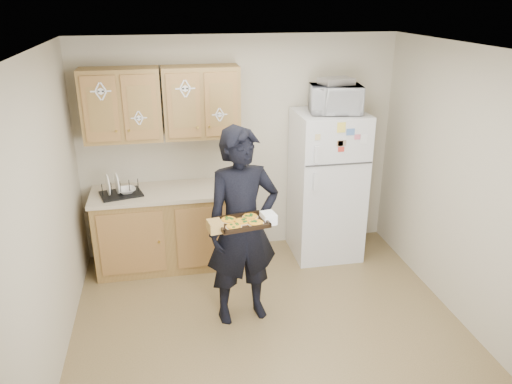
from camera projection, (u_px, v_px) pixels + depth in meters
floor at (272, 334)px, 4.55m from camera, size 3.60×3.60×0.00m
ceiling at (276, 51)px, 3.63m from camera, size 3.60×3.60×0.00m
wall_back at (239, 147)px, 5.73m from camera, size 3.60×0.04×2.50m
wall_front at (354, 353)px, 2.45m from camera, size 3.60×0.04×2.50m
wall_left at (42, 226)px, 3.78m from camera, size 0.04×3.60×2.50m
wall_right at (472, 193)px, 4.40m from camera, size 0.04×3.60×2.50m
refrigerator at (327, 185)px, 5.71m from camera, size 0.75×0.70×1.70m
base_cabinet at (170, 229)px, 5.60m from camera, size 1.60×0.60×0.86m
countertop at (167, 192)px, 5.43m from camera, size 1.64×0.64×0.04m
upper_cab_left at (122, 105)px, 5.13m from camera, size 0.80×0.33×0.75m
upper_cab_right at (201, 102)px, 5.28m from camera, size 0.80×0.33×0.75m
cereal_box at (357, 227)px, 6.27m from camera, size 0.20×0.07×0.32m
person at (243, 228)px, 4.49m from camera, size 0.74×0.55×1.86m
baking_tray at (242, 223)px, 4.14m from camera, size 0.45×0.36×0.04m
pizza_front_left at (234, 226)px, 4.05m from camera, size 0.14×0.14×0.02m
pizza_front_right at (256, 223)px, 4.11m from camera, size 0.14×0.14×0.02m
pizza_back_left at (229, 220)px, 4.17m from camera, size 0.14×0.14×0.02m
pizza_back_right at (250, 217)px, 4.23m from camera, size 0.14×0.14×0.02m
pizza_center at (242, 221)px, 4.14m from camera, size 0.14×0.14×0.02m
microwave at (335, 99)px, 5.30m from camera, size 0.59×0.44×0.30m
foil_pan at (336, 81)px, 5.26m from camera, size 0.38×0.30×0.07m
dish_rack at (120, 187)px, 5.28m from camera, size 0.48×0.41×0.17m
bowl at (126, 190)px, 5.30m from camera, size 0.23×0.23×0.05m
soap_bottle at (231, 183)px, 5.38m from camera, size 0.09×0.09×0.18m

